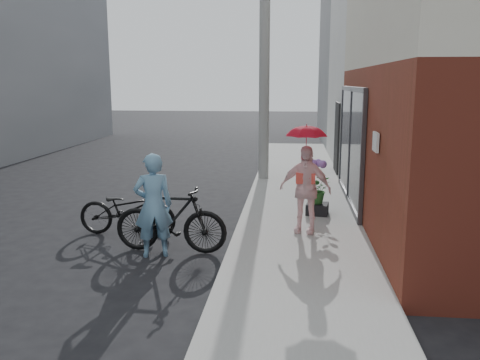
% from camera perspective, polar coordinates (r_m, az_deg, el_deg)
% --- Properties ---
extents(ground, '(80.00, 80.00, 0.00)m').
position_cam_1_polar(ground, '(8.47, -7.27, -7.96)').
color(ground, black).
rests_on(ground, ground).
extents(sidewalk, '(2.20, 24.00, 0.12)m').
position_cam_1_polar(sidewalk, '(10.16, 6.99, -4.37)').
color(sidewalk, '#979892').
rests_on(sidewalk, ground).
extents(curb, '(0.12, 24.00, 0.12)m').
position_cam_1_polar(curb, '(10.20, 0.44, -4.23)').
color(curb, '#9E9E99').
rests_on(curb, ground).
extents(plaster_building, '(8.00, 6.00, 7.00)m').
position_cam_1_polar(plaster_building, '(17.64, 24.08, 12.55)').
color(plaster_building, white).
rests_on(plaster_building, ground).
extents(east_building_far, '(8.00, 8.00, 7.00)m').
position_cam_1_polar(east_building_far, '(24.40, 18.94, 12.21)').
color(east_building_far, gray).
rests_on(east_building_far, ground).
extents(utility_pole, '(0.28, 0.28, 7.00)m').
position_cam_1_polar(utility_pole, '(13.84, 2.77, 14.15)').
color(utility_pole, '#9E9E99').
rests_on(utility_pole, ground).
extents(officer, '(0.70, 0.57, 1.66)m').
position_cam_1_polar(officer, '(8.08, -9.71, -2.83)').
color(officer, '#699ABB').
rests_on(officer, ground).
extents(bike_left, '(1.82, 0.71, 0.94)m').
position_cam_1_polar(bike_left, '(9.36, -12.55, -3.28)').
color(bike_left, black).
rests_on(bike_left, ground).
extents(bike_right, '(1.87, 0.61, 1.11)m').
position_cam_1_polar(bike_right, '(8.30, -7.79, -4.35)').
color(bike_right, black).
rests_on(bike_right, ground).
extents(kimono_woman, '(0.97, 0.58, 1.54)m').
position_cam_1_polar(kimono_woman, '(8.92, 7.32, -1.04)').
color(kimono_woman, '#FED5D6').
rests_on(kimono_woman, sidewalk).
extents(parasol, '(0.70, 0.70, 0.62)m').
position_cam_1_polar(parasol, '(8.77, 7.49, 5.89)').
color(parasol, red).
rests_on(parasol, kimono_woman).
extents(planter, '(0.48, 0.48, 0.22)m').
position_cam_1_polar(planter, '(10.31, 8.66, -3.21)').
color(planter, black).
rests_on(planter, sidewalk).
extents(potted_plant, '(0.52, 0.45, 0.58)m').
position_cam_1_polar(potted_plant, '(10.22, 8.73, -1.04)').
color(potted_plant, '#2B6629').
rests_on(potted_plant, planter).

